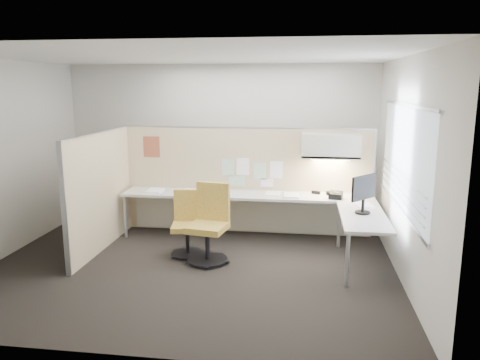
# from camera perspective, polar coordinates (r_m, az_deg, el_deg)

# --- Properties ---
(floor) EXTENTS (5.50, 4.50, 0.01)m
(floor) POSITION_cam_1_polar(r_m,az_deg,el_deg) (6.61, -5.84, -10.26)
(floor) COLOR black
(floor) RESTS_ON ground
(ceiling) EXTENTS (5.50, 4.50, 0.01)m
(ceiling) POSITION_cam_1_polar(r_m,az_deg,el_deg) (6.15, -6.39, 14.85)
(ceiling) COLOR white
(ceiling) RESTS_ON wall_back
(wall_back) EXTENTS (5.50, 0.02, 2.80)m
(wall_back) POSITION_cam_1_polar(r_m,az_deg,el_deg) (8.40, -2.42, 4.40)
(wall_back) COLOR beige
(wall_back) RESTS_ON ground
(wall_front) EXTENTS (5.50, 0.02, 2.80)m
(wall_front) POSITION_cam_1_polar(r_m,az_deg,el_deg) (4.13, -13.63, -3.42)
(wall_front) COLOR beige
(wall_front) RESTS_ON ground
(wall_right) EXTENTS (0.02, 4.50, 2.80)m
(wall_right) POSITION_cam_1_polar(r_m,az_deg,el_deg) (6.17, 19.52, 1.15)
(wall_right) COLOR beige
(wall_right) RESTS_ON ground
(window_pane) EXTENTS (0.01, 2.80, 1.30)m
(window_pane) POSITION_cam_1_polar(r_m,az_deg,el_deg) (6.14, 19.39, 2.53)
(window_pane) COLOR #A3ADBD
(window_pane) RESTS_ON wall_right
(partition_back) EXTENTS (4.10, 0.06, 1.75)m
(partition_back) POSITION_cam_1_polar(r_m,az_deg,el_deg) (7.77, 0.76, -0.10)
(partition_back) COLOR #C8B08A
(partition_back) RESTS_ON floor
(partition_left) EXTENTS (0.06, 2.20, 1.75)m
(partition_left) POSITION_cam_1_polar(r_m,az_deg,el_deg) (7.28, -16.59, -1.38)
(partition_left) COLOR #C8B08A
(partition_left) RESTS_ON floor
(desk) EXTENTS (4.00, 2.07, 0.73)m
(desk) POSITION_cam_1_polar(r_m,az_deg,el_deg) (7.34, 3.24, -3.01)
(desk) COLOR beige
(desk) RESTS_ON floor
(overhead_bin) EXTENTS (0.90, 0.36, 0.38)m
(overhead_bin) POSITION_cam_1_polar(r_m,az_deg,el_deg) (7.41, 11.00, 4.10)
(overhead_bin) COLOR beige
(overhead_bin) RESTS_ON partition_back
(task_light_strip) EXTENTS (0.60, 0.06, 0.02)m
(task_light_strip) POSITION_cam_1_polar(r_m,az_deg,el_deg) (7.44, 10.94, 2.50)
(task_light_strip) COLOR #FFEABF
(task_light_strip) RESTS_ON overhead_bin
(pinned_papers) EXTENTS (1.01, 0.00, 0.47)m
(pinned_papers) POSITION_cam_1_polar(r_m,az_deg,el_deg) (7.70, 1.32, 0.99)
(pinned_papers) COLOR #8CBF8C
(pinned_papers) RESTS_ON partition_back
(poster) EXTENTS (0.28, 0.00, 0.35)m
(poster) POSITION_cam_1_polar(r_m,az_deg,el_deg) (8.00, -10.73, 4.00)
(poster) COLOR #DD4B1B
(poster) RESTS_ON partition_back
(chair_left) EXTENTS (0.49, 0.51, 0.92)m
(chair_left) POSITION_cam_1_polar(r_m,az_deg,el_deg) (6.88, -6.41, -5.54)
(chair_left) COLOR black
(chair_left) RESTS_ON floor
(chair_right) EXTENTS (0.58, 0.60, 1.08)m
(chair_right) POSITION_cam_1_polar(r_m,az_deg,el_deg) (6.58, -3.76, -5.61)
(chair_right) COLOR black
(chair_right) RESTS_ON floor
(monitor) EXTENTS (0.36, 0.39, 0.52)m
(monitor) POSITION_cam_1_polar(r_m,az_deg,el_deg) (6.49, 14.84, -1.39)
(monitor) COLOR black
(monitor) RESTS_ON desk
(phone) EXTENTS (0.24, 0.23, 0.12)m
(phone) POSITION_cam_1_polar(r_m,az_deg,el_deg) (7.31, 11.55, -1.83)
(phone) COLOR black
(phone) RESTS_ON desk
(stapler) EXTENTS (0.14, 0.09, 0.05)m
(stapler) POSITION_cam_1_polar(r_m,az_deg,el_deg) (7.56, 9.24, -1.51)
(stapler) COLOR black
(stapler) RESTS_ON desk
(tape_dispenser) EXTENTS (0.11, 0.08, 0.06)m
(tape_dispenser) POSITION_cam_1_polar(r_m,az_deg,el_deg) (7.54, 10.84, -1.56)
(tape_dispenser) COLOR black
(tape_dispenser) RESTS_ON desk
(coat_hook) EXTENTS (0.18, 0.48, 1.44)m
(coat_hook) POSITION_cam_1_polar(r_m,az_deg,el_deg) (6.59, -20.06, 1.80)
(coat_hook) COLOR silver
(coat_hook) RESTS_ON partition_left
(paper_stack_0) EXTENTS (0.23, 0.30, 0.04)m
(paper_stack_0) POSITION_cam_1_polar(r_m,az_deg,el_deg) (7.72, -10.32, -1.32)
(paper_stack_0) COLOR white
(paper_stack_0) RESTS_ON desk
(paper_stack_1) EXTENTS (0.29, 0.34, 0.02)m
(paper_stack_1) POSITION_cam_1_polar(r_m,az_deg,el_deg) (7.70, -6.23, -1.32)
(paper_stack_1) COLOR white
(paper_stack_1) RESTS_ON desk
(paper_stack_2) EXTENTS (0.24, 0.31, 0.01)m
(paper_stack_2) POSITION_cam_1_polar(r_m,az_deg,el_deg) (7.49, 4.07, -1.65)
(paper_stack_2) COLOR white
(paper_stack_2) RESTS_ON desk
(paper_stack_3) EXTENTS (0.24, 0.30, 0.03)m
(paper_stack_3) POSITION_cam_1_polar(r_m,az_deg,el_deg) (7.35, 6.29, -1.89)
(paper_stack_3) COLOR white
(paper_stack_3) RESTS_ON desk
(paper_stack_4) EXTENTS (0.28, 0.33, 0.02)m
(paper_stack_4) POSITION_cam_1_polar(r_m,az_deg,el_deg) (6.98, 14.88, -2.99)
(paper_stack_4) COLOR white
(paper_stack_4) RESTS_ON desk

